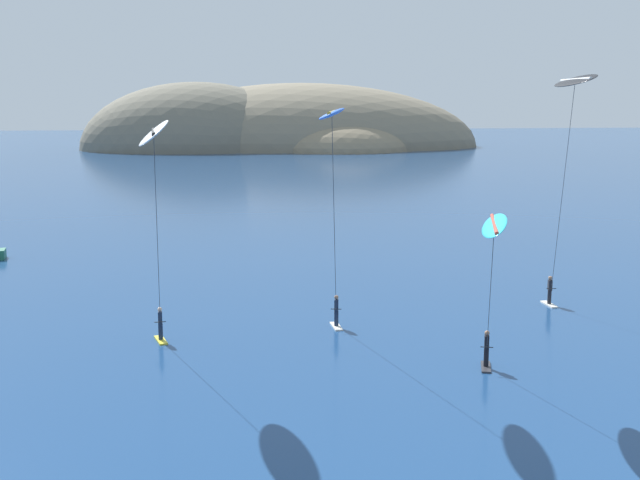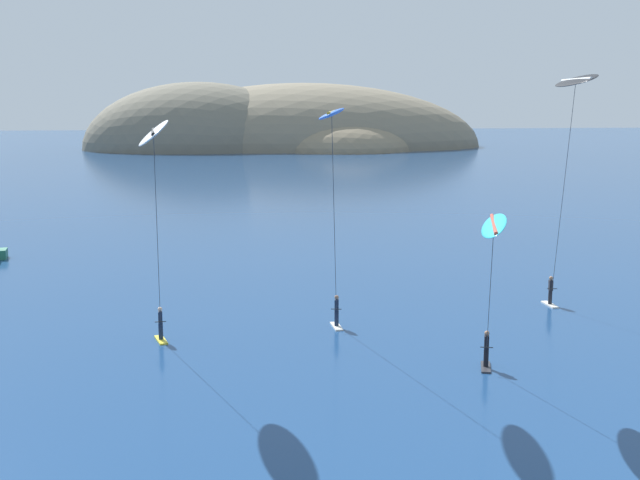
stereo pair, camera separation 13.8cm
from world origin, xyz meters
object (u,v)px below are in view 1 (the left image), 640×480
at_px(kitesurfer_cyan, 493,240).
at_px(kitesurfer_white, 154,147).
at_px(kitesurfer_blue, 332,136).
at_px(kitesurfer_black, 573,96).

bearing_deg(kitesurfer_cyan, kitesurfer_white, 160.75).
bearing_deg(kitesurfer_blue, kitesurfer_black, 21.02).
bearing_deg(kitesurfer_black, kitesurfer_cyan, -127.18).
height_order(kitesurfer_white, kitesurfer_blue, kitesurfer_blue).
bearing_deg(kitesurfer_white, kitesurfer_blue, 1.39).
height_order(kitesurfer_black, kitesurfer_cyan, kitesurfer_black).
bearing_deg(kitesurfer_black, kitesurfer_white, -165.82).
xyz_separation_m(kitesurfer_white, kitesurfer_cyan, (13.46, -4.70, -3.47)).
bearing_deg(kitesurfer_blue, kitesurfer_white, -178.61).
xyz_separation_m(kitesurfer_white, kitesurfer_black, (21.05, 5.32, 2.17)).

